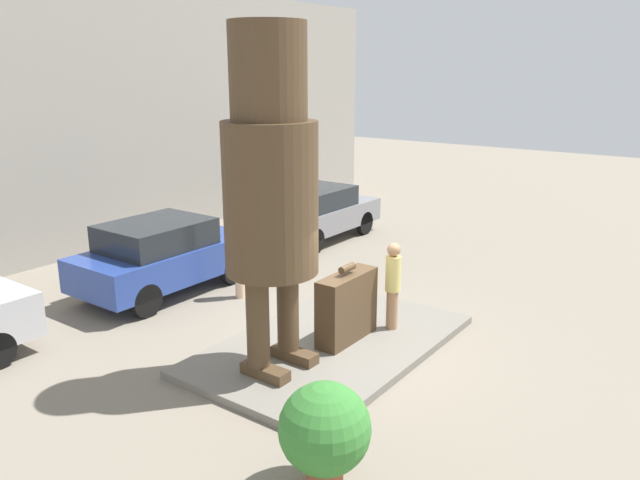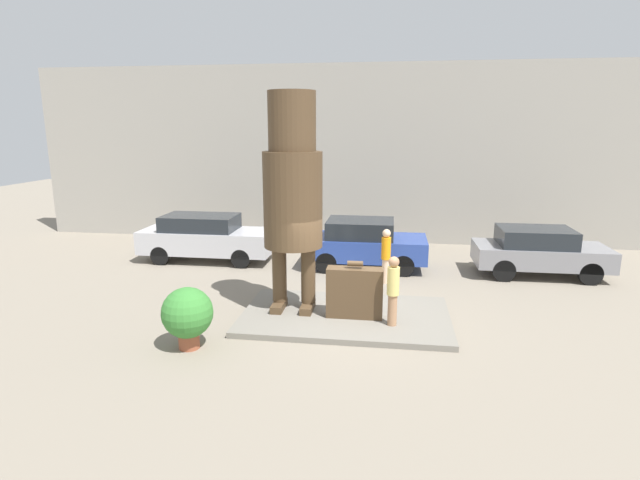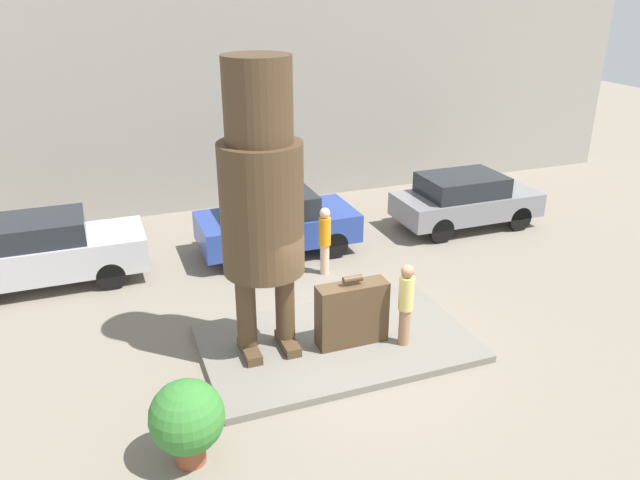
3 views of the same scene
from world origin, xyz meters
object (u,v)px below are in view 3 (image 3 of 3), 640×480
at_px(parked_car_blue, 275,221).
at_px(worker_hivis, 325,238).
at_px(parked_car_silver, 37,251).
at_px(parked_car_grey, 465,199).
at_px(tourist, 406,301).
at_px(statue_figure, 261,190).
at_px(planter_pot, 187,418).
at_px(giant_suitcase, 352,313).

height_order(parked_car_blue, worker_hivis, worker_hivis).
distance_m(parked_car_silver, parked_car_blue, 5.64).
bearing_deg(parked_car_grey, parked_car_blue, 178.57).
bearing_deg(tourist, parked_car_blue, 100.15).
distance_m(statue_figure, parked_car_silver, 6.64).
distance_m(parked_car_blue, planter_pot, 7.67).
height_order(tourist, planter_pot, tourist).
xyz_separation_m(parked_car_blue, worker_hivis, (0.74, -1.62, 0.05)).
height_order(tourist, parked_car_grey, tourist).
height_order(parked_car_grey, planter_pot, parked_car_grey).
xyz_separation_m(statue_figure, worker_hivis, (2.28, 2.90, -2.36)).
distance_m(giant_suitcase, parked_car_silver, 7.56).
distance_m(giant_suitcase, parked_car_grey, 7.30).
distance_m(tourist, parked_car_blue, 5.38).
distance_m(parked_car_silver, worker_hivis, 6.61).
bearing_deg(planter_pot, parked_car_blue, 63.64).
bearing_deg(parked_car_silver, planter_pot, -72.30).
distance_m(giant_suitcase, parked_car_blue, 4.89).
relative_size(tourist, parked_car_grey, 0.41).
bearing_deg(planter_pot, tourist, 19.96).
bearing_deg(worker_hivis, parked_car_blue, 114.53).
relative_size(giant_suitcase, parked_car_blue, 0.35).
bearing_deg(parked_car_silver, statue_figure, -48.57).
distance_m(planter_pot, worker_hivis, 6.69).
height_order(giant_suitcase, parked_car_grey, giant_suitcase).
bearing_deg(tourist, planter_pot, -160.04).
height_order(giant_suitcase, parked_car_blue, parked_car_blue).
height_order(parked_car_blue, parked_car_grey, parked_car_blue).
bearing_deg(giant_suitcase, statue_figure, 166.96).
bearing_deg(statue_figure, giant_suitcase, -13.04).
relative_size(parked_car_blue, worker_hivis, 2.38).
xyz_separation_m(parked_car_silver, worker_hivis, (6.38, -1.74, 0.06)).
relative_size(planter_pot, worker_hivis, 0.81).
relative_size(giant_suitcase, tourist, 0.85).
bearing_deg(giant_suitcase, worker_hivis, 77.81).
xyz_separation_m(statue_figure, giant_suitcase, (1.58, -0.37, -2.53)).
bearing_deg(giant_suitcase, parked_car_grey, 40.58).
relative_size(giant_suitcase, planter_pot, 1.04).
relative_size(parked_car_silver, parked_car_blue, 1.16).
distance_m(tourist, worker_hivis, 3.68).
bearing_deg(worker_hivis, statue_figure, -128.21).
relative_size(tourist, parked_car_blue, 0.41).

